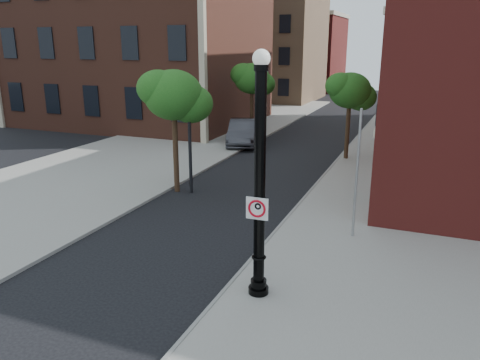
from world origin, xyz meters
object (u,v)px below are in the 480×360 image
at_px(parked_car, 243,132).
at_px(traffic_signal_right, 379,132).
at_px(no_parking_sign, 257,208).
at_px(lamppost, 260,192).
at_px(traffic_signal_left, 189,117).

bearing_deg(parked_car, traffic_signal_right, -58.99).
distance_m(no_parking_sign, traffic_signal_right, 9.77).
bearing_deg(no_parking_sign, lamppost, 87.11).
relative_size(traffic_signal_left, traffic_signal_right, 1.15).
bearing_deg(parked_car, lamppost, -83.87).
bearing_deg(traffic_signal_left, no_parking_sign, -51.95).
xyz_separation_m(traffic_signal_left, traffic_signal_right, (7.75, 2.06, -0.45)).
xyz_separation_m(no_parking_sign, parked_car, (-7.61, 18.16, -1.72)).
xyz_separation_m(lamppost, no_parking_sign, (-0.00, -0.16, -0.39)).
bearing_deg(lamppost, traffic_signal_left, 128.73).
xyz_separation_m(lamppost, parked_car, (-7.61, 18.00, -2.11)).
distance_m(no_parking_sign, parked_car, 19.76).
xyz_separation_m(no_parking_sign, traffic_signal_left, (-5.89, 7.52, 0.87)).
height_order(lamppost, no_parking_sign, lamppost).
distance_m(lamppost, traffic_signal_right, 9.60).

